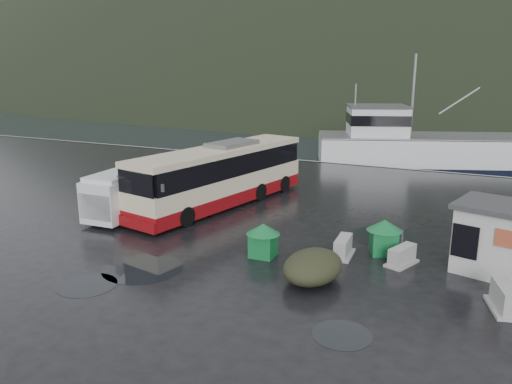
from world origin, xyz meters
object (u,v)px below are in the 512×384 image
at_px(ticket_kiosk, 500,273).
at_px(jersey_barrier_a, 343,256).
at_px(coach_bus, 221,205).
at_px(dome_tent, 312,281).
at_px(waste_bin_left, 263,256).
at_px(jersey_barrier_b, 401,264).
at_px(fishing_trawler, 442,157).
at_px(waste_bin_right, 383,254).
at_px(jersey_barrier_c, 503,310).
at_px(white_van, 132,214).

relative_size(ticket_kiosk, jersey_barrier_a, 2.18).
relative_size(coach_bus, dome_tent, 4.38).
bearing_deg(coach_bus, waste_bin_left, -37.60).
xyz_separation_m(ticket_kiosk, jersey_barrier_a, (-6.24, -0.81, 0.00)).
relative_size(jersey_barrier_b, fishing_trawler, 0.06).
height_order(waste_bin_left, waste_bin_right, waste_bin_right).
xyz_separation_m(waste_bin_left, waste_bin_right, (4.69, 2.53, 0.00)).
height_order(coach_bus, jersey_barrier_c, coach_bus).
distance_m(dome_tent, jersey_barrier_a, 3.06).
height_order(jersey_barrier_a, fishing_trawler, fishing_trawler).
relative_size(coach_bus, jersey_barrier_b, 8.28).
distance_m(ticket_kiosk, jersey_barrier_a, 6.29).
bearing_deg(dome_tent, ticket_kiosk, 30.30).
distance_m(waste_bin_left, jersey_barrier_b, 5.86).
distance_m(waste_bin_right, jersey_barrier_b, 1.32).
distance_m(white_van, jersey_barrier_a, 12.51).
relative_size(waste_bin_left, ticket_kiosk, 0.41).
bearing_deg(fishing_trawler, white_van, -138.70).
distance_m(jersey_barrier_a, jersey_barrier_c, 6.81).
distance_m(white_van, ticket_kiosk, 18.69).
bearing_deg(waste_bin_left, jersey_barrier_c, -6.21).
distance_m(waste_bin_right, fishing_trawler, 26.60).
xyz_separation_m(waste_bin_right, ticket_kiosk, (4.69, -0.21, 0.00)).
relative_size(white_van, jersey_barrier_a, 3.70).
distance_m(dome_tent, fishing_trawler, 30.73).
distance_m(coach_bus, jersey_barrier_b, 12.32).
bearing_deg(coach_bus, ticket_kiosk, -4.20).
bearing_deg(coach_bus, jersey_barrier_c, -15.12).
distance_m(waste_bin_left, dome_tent, 3.18).
bearing_deg(jersey_barrier_b, fishing_trawler, 91.72).
bearing_deg(ticket_kiosk, waste_bin_right, -167.59).
relative_size(coach_bus, fishing_trawler, 0.50).
bearing_deg(waste_bin_left, ticket_kiosk, 13.88).
height_order(white_van, ticket_kiosk, ticket_kiosk).
bearing_deg(jersey_barrier_a, waste_bin_right, 33.32).
relative_size(white_van, jersey_barrier_c, 3.49).
distance_m(waste_bin_left, jersey_barrier_a, 3.48).
xyz_separation_m(jersey_barrier_c, fishing_trawler, (-4.65, 30.15, 0.00)).
distance_m(dome_tent, jersey_barrier_b, 4.24).
bearing_deg(dome_tent, coach_bus, 136.41).
height_order(white_van, jersey_barrier_a, white_van).
bearing_deg(ticket_kiosk, waste_bin_left, -151.16).
relative_size(ticket_kiosk, jersey_barrier_c, 2.05).
height_order(coach_bus, dome_tent, coach_bus).
bearing_deg(white_van, ticket_kiosk, -4.27).
bearing_deg(jersey_barrier_b, jersey_barrier_c, -34.56).
bearing_deg(coach_bus, waste_bin_right, -9.66).
distance_m(dome_tent, jersey_barrier_c, 6.70).
bearing_deg(white_van, waste_bin_right, -3.84).
xyz_separation_m(dome_tent, jersey_barrier_c, (6.68, 0.50, 0.00)).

